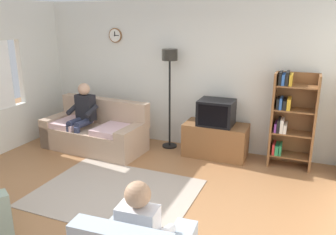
{
  "coord_description": "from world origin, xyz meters",
  "views": [
    {
      "loc": [
        2.17,
        -3.25,
        2.38
      ],
      "look_at": [
        0.43,
        0.96,
        1.03
      ],
      "focal_mm": 35.97,
      "sensor_mm": 36.0,
      "label": 1
    }
  ],
  "objects_px": {
    "person_in_right_armchair": "(143,232)",
    "couch": "(96,132)",
    "person_on_couch": "(82,113)",
    "tv_stand": "(215,140)",
    "tv": "(216,112)",
    "bookshelf": "(290,118)",
    "floor_lamp": "(170,71)"
  },
  "relations": [
    {
      "from": "couch",
      "to": "person_on_couch",
      "type": "relative_size",
      "value": 1.58
    },
    {
      "from": "couch",
      "to": "person_in_right_armchair",
      "type": "distance_m",
      "value": 3.66
    },
    {
      "from": "bookshelf",
      "to": "floor_lamp",
      "type": "distance_m",
      "value": 2.21
    },
    {
      "from": "couch",
      "to": "person_on_couch",
      "type": "height_order",
      "value": "person_on_couch"
    },
    {
      "from": "bookshelf",
      "to": "tv_stand",
      "type": "bearing_deg",
      "value": -176.5
    },
    {
      "from": "floor_lamp",
      "to": "tv",
      "type": "bearing_deg",
      "value": -7.64
    },
    {
      "from": "couch",
      "to": "floor_lamp",
      "type": "distance_m",
      "value": 1.8
    },
    {
      "from": "tv_stand",
      "to": "person_in_right_armchair",
      "type": "xyz_separation_m",
      "value": [
        0.21,
        -3.27,
        0.31
      ]
    },
    {
      "from": "bookshelf",
      "to": "person_in_right_armchair",
      "type": "xyz_separation_m",
      "value": [
        -0.99,
        -3.35,
        -0.22
      ]
    },
    {
      "from": "tv",
      "to": "person_on_couch",
      "type": "relative_size",
      "value": 0.48
    },
    {
      "from": "bookshelf",
      "to": "person_in_right_armchair",
      "type": "bearing_deg",
      "value": -106.51
    },
    {
      "from": "tv_stand",
      "to": "floor_lamp",
      "type": "height_order",
      "value": "floor_lamp"
    },
    {
      "from": "person_in_right_armchair",
      "to": "couch",
      "type": "bearing_deg",
      "value": 130.69
    },
    {
      "from": "tv_stand",
      "to": "floor_lamp",
      "type": "xyz_separation_m",
      "value": [
        -0.92,
        0.1,
        1.15
      ]
    },
    {
      "from": "floor_lamp",
      "to": "person_on_couch",
      "type": "distance_m",
      "value": 1.78
    },
    {
      "from": "tv",
      "to": "person_on_couch",
      "type": "distance_m",
      "value": 2.44
    },
    {
      "from": "tv",
      "to": "floor_lamp",
      "type": "distance_m",
      "value": 1.13
    },
    {
      "from": "tv",
      "to": "bookshelf",
      "type": "distance_m",
      "value": 1.2
    },
    {
      "from": "tv_stand",
      "to": "tv",
      "type": "height_order",
      "value": "tv"
    },
    {
      "from": "bookshelf",
      "to": "floor_lamp",
      "type": "height_order",
      "value": "floor_lamp"
    },
    {
      "from": "bookshelf",
      "to": "person_on_couch",
      "type": "xyz_separation_m",
      "value": [
        -3.56,
        -0.69,
        -0.12
      ]
    },
    {
      "from": "bookshelf",
      "to": "person_on_couch",
      "type": "bearing_deg",
      "value": -169.07
    },
    {
      "from": "person_on_couch",
      "to": "bookshelf",
      "type": "bearing_deg",
      "value": 10.93
    },
    {
      "from": "tv_stand",
      "to": "bookshelf",
      "type": "bearing_deg",
      "value": 3.5
    },
    {
      "from": "tv",
      "to": "bookshelf",
      "type": "bearing_deg",
      "value": 4.66
    },
    {
      "from": "couch",
      "to": "tv_stand",
      "type": "relative_size",
      "value": 1.78
    },
    {
      "from": "tv_stand",
      "to": "bookshelf",
      "type": "distance_m",
      "value": 1.31
    },
    {
      "from": "couch",
      "to": "bookshelf",
      "type": "height_order",
      "value": "bookshelf"
    },
    {
      "from": "tv_stand",
      "to": "tv",
      "type": "distance_m",
      "value": 0.52
    },
    {
      "from": "couch",
      "to": "person_on_couch",
      "type": "bearing_deg",
      "value": -150.44
    },
    {
      "from": "tv",
      "to": "person_on_couch",
      "type": "height_order",
      "value": "person_on_couch"
    },
    {
      "from": "floor_lamp",
      "to": "person_on_couch",
      "type": "relative_size",
      "value": 1.49
    }
  ]
}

